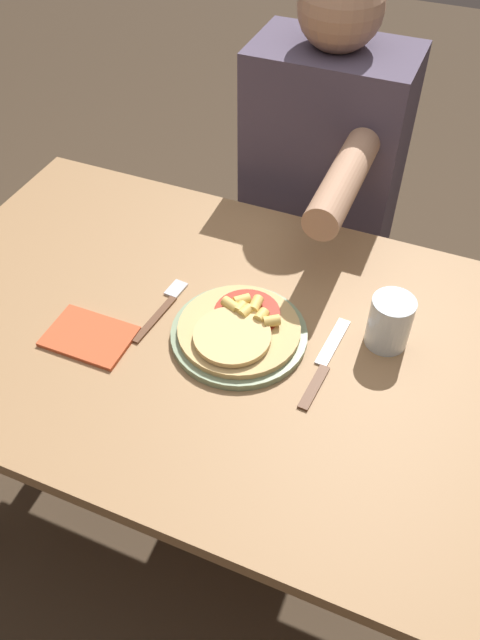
{
  "coord_description": "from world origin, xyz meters",
  "views": [
    {
      "loc": [
        0.34,
        -0.7,
        1.58
      ],
      "look_at": [
        0.04,
        0.0,
        0.79
      ],
      "focal_mm": 35.0,
      "sensor_mm": 36.0,
      "label": 1
    }
  ],
  "objects_px": {
    "plate": "(240,333)",
    "fork": "(164,306)",
    "dining_table": "(219,371)",
    "pizza": "(240,327)",
    "person_diner": "(322,186)",
    "knife": "(324,363)",
    "drinking_glass": "(390,322)"
  },
  "relations": [
    {
      "from": "dining_table",
      "to": "pizza",
      "type": "xyz_separation_m",
      "value": [
        0.04,
        0.0,
        0.14
      ]
    },
    {
      "from": "pizza",
      "to": "person_diner",
      "type": "xyz_separation_m",
      "value": [
        -0.02,
        0.57,
        -0.07
      ]
    },
    {
      "from": "plate",
      "to": "knife",
      "type": "xyz_separation_m",
      "value": [
        0.16,
        -0.01,
        -0.0
      ]
    },
    {
      "from": "pizza",
      "to": "drinking_glass",
      "type": "bearing_deg",
      "value": 20.14
    },
    {
      "from": "person_diner",
      "to": "drinking_glass",
      "type": "bearing_deg",
      "value": -61.2
    },
    {
      "from": "dining_table",
      "to": "person_diner",
      "type": "xyz_separation_m",
      "value": [
        0.02,
        0.58,
        0.07
      ]
    },
    {
      "from": "pizza",
      "to": "drinking_glass",
      "type": "height_order",
      "value": "drinking_glass"
    },
    {
      "from": "pizza",
      "to": "knife",
      "type": "height_order",
      "value": "pizza"
    },
    {
      "from": "knife",
      "to": "plate",
      "type": "bearing_deg",
      "value": 177.46
    },
    {
      "from": "plate",
      "to": "drinking_glass",
      "type": "distance_m",
      "value": 0.26
    },
    {
      "from": "knife",
      "to": "drinking_glass",
      "type": "xyz_separation_m",
      "value": [
        0.08,
        0.09,
        0.05
      ]
    },
    {
      "from": "fork",
      "to": "knife",
      "type": "bearing_deg",
      "value": -3.14
    },
    {
      "from": "plate",
      "to": "fork",
      "type": "relative_size",
      "value": 1.39
    },
    {
      "from": "pizza",
      "to": "person_diner",
      "type": "distance_m",
      "value": 0.58
    },
    {
      "from": "knife",
      "to": "person_diner",
      "type": "bearing_deg",
      "value": 107.4
    },
    {
      "from": "knife",
      "to": "person_diner",
      "type": "height_order",
      "value": "person_diner"
    },
    {
      "from": "fork",
      "to": "knife",
      "type": "relative_size",
      "value": 0.8
    },
    {
      "from": "plate",
      "to": "person_diner",
      "type": "xyz_separation_m",
      "value": [
        -0.02,
        0.57,
        -0.05
      ]
    },
    {
      "from": "dining_table",
      "to": "pizza",
      "type": "height_order",
      "value": "pizza"
    },
    {
      "from": "dining_table",
      "to": "knife",
      "type": "relative_size",
      "value": 5.45
    },
    {
      "from": "plate",
      "to": "drinking_glass",
      "type": "bearing_deg",
      "value": 19.53
    },
    {
      "from": "drinking_glass",
      "to": "dining_table",
      "type": "bearing_deg",
      "value": -162.45
    },
    {
      "from": "pizza",
      "to": "fork",
      "type": "distance_m",
      "value": 0.16
    },
    {
      "from": "plate",
      "to": "fork",
      "type": "xyz_separation_m",
      "value": [
        -0.16,
        0.01,
        -0.0
      ]
    },
    {
      "from": "plate",
      "to": "pizza",
      "type": "relative_size",
      "value": 1.12
    },
    {
      "from": "pizza",
      "to": "fork",
      "type": "xyz_separation_m",
      "value": [
        -0.16,
        0.01,
        -0.02
      ]
    },
    {
      "from": "dining_table",
      "to": "fork",
      "type": "xyz_separation_m",
      "value": [
        -0.12,
        0.01,
        0.12
      ]
    },
    {
      "from": "fork",
      "to": "person_diner",
      "type": "bearing_deg",
      "value": 76.07
    },
    {
      "from": "dining_table",
      "to": "knife",
      "type": "bearing_deg",
      "value": -0.75
    },
    {
      "from": "knife",
      "to": "drinking_glass",
      "type": "bearing_deg",
      "value": 47.9
    },
    {
      "from": "plate",
      "to": "drinking_glass",
      "type": "height_order",
      "value": "drinking_glass"
    },
    {
      "from": "dining_table",
      "to": "fork",
      "type": "relative_size",
      "value": 6.83
    }
  ]
}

